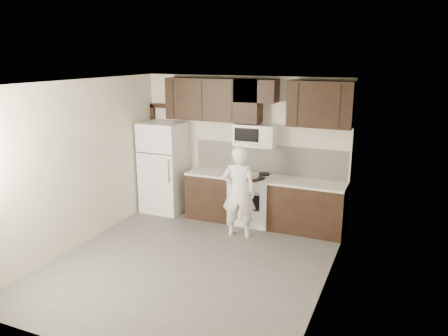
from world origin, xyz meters
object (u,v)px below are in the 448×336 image
Objects in this scene: microwave at (255,135)px; refrigerator at (164,167)px; person at (239,192)px; stove at (252,199)px.

microwave is 2.00m from refrigerator.
microwave is at bearing -101.04° from person.
stove is at bearing 1.51° from refrigerator.
stove is at bearing -101.05° from person.
person is (0.00, -0.68, 0.34)m from stove.
person is (1.85, -0.63, -0.10)m from refrigerator.
refrigerator reaches higher than stove.
microwave is 1.17m from person.
person reaches higher than stove.
microwave is 0.42× the size of refrigerator.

